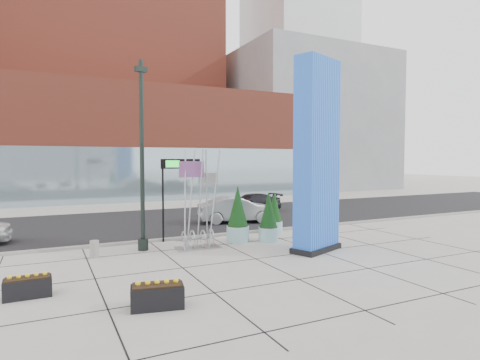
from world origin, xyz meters
name	(u,v)px	position (x,y,z in m)	size (l,w,h in m)	color
ground	(222,256)	(0.00, 0.00, 0.00)	(160.00, 160.00, 0.00)	#9E9991
street_asphalt	(159,221)	(0.00, 10.00, 0.01)	(80.00, 12.00, 0.02)	black
curb_edge	(190,237)	(0.00, 4.00, 0.06)	(80.00, 0.30, 0.12)	gray
tower_podium	(125,144)	(1.00, 27.00, 5.50)	(34.00, 10.00, 11.00)	#9C3F2D
tower_glass_front	(135,175)	(1.00, 22.20, 2.50)	(34.00, 0.60, 5.00)	#8CA5B2
building_grey_parking	(302,123)	(26.00, 32.00, 9.00)	(20.00, 18.00, 18.00)	slate
building_pale_office	(298,31)	(36.00, 48.00, 27.50)	(16.00, 16.00, 55.00)	#B2B7BC
blue_pylon	(317,159)	(4.00, -0.90, 3.94)	(2.67, 1.92, 8.15)	#0B41B3
lamp_post	(142,173)	(-2.66, 2.46, 3.33)	(0.53, 0.45, 8.13)	black
public_art_sculpture	(198,222)	(-0.39, 1.79, 1.15)	(1.96, 1.04, 4.37)	#B2B4B7
concrete_bollard	(94,249)	(-4.69, 2.00, 0.34)	(0.35, 0.35, 0.69)	gray
overhead_street_sign	(176,171)	(-0.73, 3.80, 3.38)	(1.85, 0.53, 3.94)	black
round_planter_east	(274,213)	(4.60, 3.60, 1.03)	(0.87, 0.87, 2.18)	#91C3C2
round_planter_mid	(269,218)	(3.20, 1.80, 1.12)	(0.94, 0.94, 2.36)	#91C3C2
round_planter_west	(238,215)	(1.80, 2.30, 1.27)	(1.07, 1.07, 2.68)	#91C3C2
box_planter_north	(28,286)	(-6.92, -2.00, 0.32)	(1.26, 0.64, 0.69)	black
box_planter_south	(157,295)	(-3.80, -4.43, 0.35)	(1.48, 0.95, 0.76)	black
car_silver_mid	(237,210)	(4.25, 7.48, 0.79)	(1.68, 4.81, 1.58)	#96999D
car_dark_east	(251,203)	(7.10, 11.16, 0.68)	(1.91, 4.70, 1.37)	black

